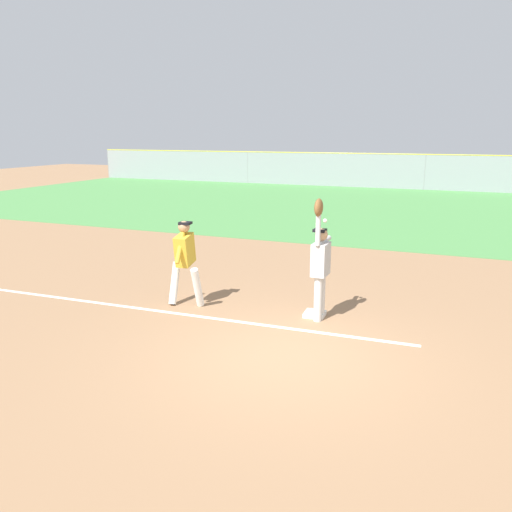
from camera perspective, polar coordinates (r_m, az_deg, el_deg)
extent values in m
plane|color=#936D4C|center=(8.21, 3.14, -10.96)|extent=(77.89, 77.89, 0.00)
cube|color=#4C8C47|center=(24.46, 16.27, 4.95)|extent=(46.28, 17.76, 0.01)
cube|color=white|center=(10.91, -15.66, -5.15)|extent=(12.00, 0.43, 0.01)
cube|color=white|center=(9.93, 6.46, -6.36)|extent=(0.40, 0.40, 0.08)
cylinder|color=silver|center=(9.76, 7.16, -4.36)|extent=(0.15, 0.15, 0.85)
cylinder|color=silver|center=(9.57, 6.83, -4.70)|extent=(0.15, 0.15, 0.85)
cube|color=#B7B7B7|center=(9.47, 7.12, -0.35)|extent=(0.27, 0.45, 0.60)
sphere|color=tan|center=(9.37, 7.20, 2.35)|extent=(0.23, 0.23, 0.23)
cube|color=black|center=(9.36, 7.03, 2.82)|extent=(0.22, 0.20, 0.05)
cylinder|color=#B7B7B7|center=(9.13, 6.84, 3.07)|extent=(0.09, 0.09, 0.62)
cylinder|color=#B7B7B7|center=(9.61, 7.54, 1.68)|extent=(0.10, 0.62, 0.09)
ellipsoid|color=brown|center=(9.08, 6.91, 5.30)|extent=(0.15, 0.28, 0.32)
cylinder|color=white|center=(10.25, -6.46, -3.45)|extent=(0.20, 0.45, 0.85)
cylinder|color=white|center=(10.61, -8.94, -2.95)|extent=(0.20, 0.45, 0.85)
cube|color=gold|center=(10.25, -7.85, 0.69)|extent=(0.32, 0.55, 0.66)
sphere|color=tan|center=(10.16, -7.93, 3.19)|extent=(0.25, 0.25, 0.23)
cube|color=black|center=(10.13, -7.78, 3.60)|extent=(0.24, 0.22, 0.05)
cylinder|color=gold|center=(10.43, -7.38, 1.39)|extent=(0.13, 0.41, 0.58)
cylinder|color=gold|center=(10.03, -8.36, 0.88)|extent=(0.13, 0.41, 0.58)
sphere|color=white|center=(9.51, 7.60, 3.87)|extent=(0.07, 0.07, 0.07)
cube|color=#93999E|center=(33.16, 18.06, 8.72)|extent=(46.28, 0.06, 2.08)
cylinder|color=yellow|center=(33.10, 18.19, 10.56)|extent=(46.28, 0.06, 0.06)
cylinder|color=gray|center=(41.78, -15.91, 9.70)|extent=(0.08, 0.08, 2.08)
cylinder|color=gray|center=(35.90, -0.92, 9.68)|extent=(0.08, 0.08, 2.08)
cylinder|color=gray|center=(33.16, 18.06, 8.72)|extent=(0.08, 0.08, 2.08)
cube|color=#B7B7BC|center=(36.29, 13.26, 8.63)|extent=(4.41, 1.93, 0.55)
cube|color=#2D333D|center=(36.26, 13.30, 9.38)|extent=(2.21, 1.76, 0.40)
cylinder|color=black|center=(37.05, 15.71, 8.16)|extent=(0.60, 0.22, 0.60)
cylinder|color=black|center=(35.17, 15.33, 7.92)|extent=(0.60, 0.22, 0.60)
cylinder|color=black|center=(37.51, 11.27, 8.45)|extent=(0.60, 0.22, 0.60)
cylinder|color=black|center=(35.65, 10.66, 8.23)|extent=(0.60, 0.22, 0.60)
cube|color=white|center=(36.36, 20.47, 8.16)|extent=(4.51, 2.18, 0.55)
cube|color=#2D333D|center=(36.33, 20.53, 8.90)|extent=(2.31, 1.88, 0.40)
cylinder|color=black|center=(37.41, 22.63, 7.68)|extent=(0.61, 0.26, 0.60)
cylinder|color=black|center=(35.52, 22.83, 7.41)|extent=(0.61, 0.26, 0.60)
cylinder|color=black|center=(37.31, 18.15, 8.03)|extent=(0.61, 0.26, 0.60)
cylinder|color=black|center=(35.42, 18.12, 7.77)|extent=(0.61, 0.26, 0.60)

